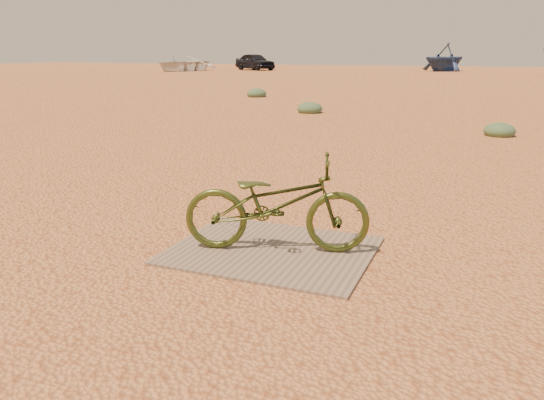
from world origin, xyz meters
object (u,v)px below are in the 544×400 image
at_px(bicycle, 276,204).
at_px(boat_near_left, 181,63).
at_px(car, 255,62).
at_px(boat_far_left, 444,57).
at_px(plywood_board, 272,250).

relative_size(bicycle, boat_near_left, 0.25).
height_order(car, boat_near_left, car).
bearing_deg(boat_far_left, bicycle, -50.52).
bearing_deg(plywood_board, boat_near_left, 122.64).
bearing_deg(car, bicycle, -124.90).
distance_m(bicycle, boat_far_left, 43.50).
bearing_deg(boat_near_left, boat_far_left, 24.59).
relative_size(plywood_board, boat_far_left, 0.37).
xyz_separation_m(plywood_board, boat_far_left, (-2.42, 43.43, 1.13)).
height_order(plywood_board, boat_far_left, boat_far_left).
distance_m(bicycle, boat_near_left, 42.71).
relative_size(plywood_board, car, 0.38).
distance_m(plywood_board, boat_far_left, 43.51).
bearing_deg(plywood_board, car, 114.24).
xyz_separation_m(bicycle, boat_far_left, (-2.45, 43.43, 0.73)).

